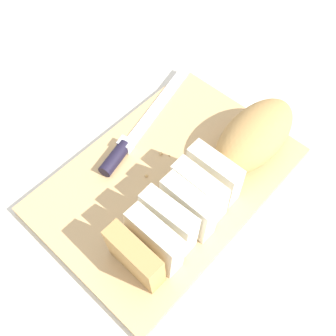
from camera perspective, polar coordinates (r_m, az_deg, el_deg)
The scene contains 8 objects.
ground_plane at distance 0.69m, azimuth 0.00°, elevation -2.19°, with size 3.00×3.00×0.00m, color silver.
cutting_board at distance 0.68m, azimuth 0.00°, elevation -1.78°, with size 0.44×0.30×0.02m, color tan.
bread_loaf at distance 0.64m, azimuth 7.61°, elevation -0.39°, with size 0.40×0.11×0.08m.
bread_knife at distance 0.71m, azimuth -5.87°, elevation 3.75°, with size 0.30×0.10×0.02m.
crumb_near_knife at distance 0.70m, azimuth -1.02°, elevation 2.12°, with size 0.01×0.01×0.01m, color tan.
crumb_near_loaf at distance 0.65m, azimuth -2.69°, elevation -3.54°, with size 0.01×0.01×0.01m, color tan.
crumb_stray_left at distance 0.69m, azimuth 0.20°, elevation 1.81°, with size 0.00×0.00×0.00m, color tan.
crumb_stray_right at distance 0.67m, azimuth -3.21°, elevation -1.09°, with size 0.01×0.01×0.01m, color tan.
Camera 1 is at (0.24, 0.24, 0.60)m, focal length 41.76 mm.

